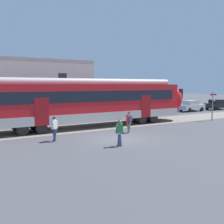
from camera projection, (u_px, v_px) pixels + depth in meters
ground_plane at (118, 139)px, 18.41m from camera, size 160.00×160.00×0.00m
pedestrian_white at (54, 127)px, 17.43m from camera, size 0.52×0.71×1.67m
pedestrian_green at (120, 131)px, 16.00m from camera, size 0.62×0.60×1.67m
pedestrian_red at (129, 120)px, 20.49m from camera, size 0.54×0.69×1.67m
parked_car_blue at (164, 108)px, 34.38m from camera, size 4.04×1.84×1.54m
parked_car_silver at (191, 106)px, 37.22m from camera, size 4.03×1.82×1.54m
parked_car_black at (217, 105)px, 39.84m from camera, size 4.04×1.84×1.54m
crossing_signal at (213, 102)px, 27.47m from camera, size 0.96×0.22×3.00m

